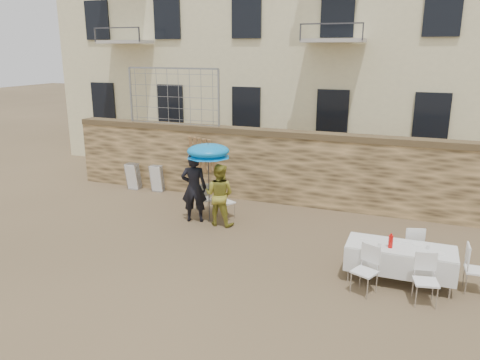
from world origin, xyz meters
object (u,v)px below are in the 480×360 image
(soda_bottle, at_px, (391,242))
(chair_stack_right, at_px, (158,178))
(chair_stack_left, at_px, (135,175))
(table_chair_back, at_px, (412,246))
(umbrella, at_px, (208,153))
(table_chair_front_left, at_px, (365,271))
(table_chair_front_right, at_px, (426,281))
(couple_chair_left, at_px, (203,199))
(table_chair_side, at_px, (476,269))
(banquet_table, at_px, (401,248))
(man_suit, at_px, (194,188))
(couple_chair_right, at_px, (226,201))
(woman_dress, at_px, (219,195))

(soda_bottle, distance_m, chair_stack_right, 8.59)
(chair_stack_left, bearing_deg, table_chair_back, -18.25)
(umbrella, relative_size, chair_stack_left, 2.21)
(table_chair_front_left, relative_size, table_chair_front_right, 1.00)
(umbrella, xyz_separation_m, soda_bottle, (4.85, -1.89, -1.02))
(table_chair_front_right, height_order, chair_stack_right, table_chair_front_right)
(couple_chair_left, xyz_separation_m, table_chair_side, (6.85, -2.09, 0.00))
(banquet_table, bearing_deg, man_suit, 163.25)
(banquet_table, height_order, chair_stack_left, chair_stack_left)
(soda_bottle, bearing_deg, table_chair_side, 8.88)
(couple_chair_right, relative_size, banquet_table, 0.46)
(soda_bottle, bearing_deg, couple_chair_right, 152.77)
(umbrella, distance_m, table_chair_front_right, 6.25)
(woman_dress, height_order, chair_stack_left, woman_dress)
(couple_chair_left, height_order, soda_bottle, soda_bottle)
(umbrella, relative_size, chair_stack_right, 2.21)
(man_suit, xyz_separation_m, soda_bottle, (5.25, -1.79, -0.05))
(table_chair_side, distance_m, chair_stack_left, 10.78)
(woman_dress, bearing_deg, table_chair_front_left, 149.95)
(table_chair_back, relative_size, chair_stack_right, 1.04)
(man_suit, xyz_separation_m, umbrella, (0.40, 0.10, 0.97))
(woman_dress, bearing_deg, man_suit, 0.21)
(umbrella, distance_m, table_chair_side, 6.80)
(chair_stack_right, bearing_deg, couple_chair_left, -33.03)
(table_chair_side, xyz_separation_m, chair_stack_right, (-9.24, 3.65, -0.02))
(man_suit, height_order, table_chair_front_left, man_suit)
(man_suit, height_order, soda_bottle, man_suit)
(umbrella, xyz_separation_m, chair_stack_right, (-2.80, 2.01, -1.46))
(table_chair_front_left, bearing_deg, soda_bottle, 80.10)
(couple_chair_left, distance_m, table_chair_front_left, 5.67)
(table_chair_front_right, bearing_deg, couple_chair_left, 142.19)
(woman_dress, height_order, table_chair_back, woman_dress)
(banquet_table, relative_size, chair_stack_left, 2.28)
(umbrella, xyz_separation_m, table_chair_front_right, (5.55, -2.49, -1.44))
(man_suit, relative_size, table_chair_front_left, 1.99)
(table_chair_front_right, bearing_deg, man_suit, 146.61)
(woman_dress, xyz_separation_m, couple_chair_left, (-0.75, 0.55, -0.36))
(couple_chair_right, relative_size, soda_bottle, 3.69)
(woman_dress, distance_m, table_chair_front_left, 4.75)
(table_chair_side, bearing_deg, soda_bottle, 96.02)
(couple_chair_right, distance_m, table_chair_front_right, 6.01)
(couple_chair_left, bearing_deg, umbrella, 91.84)
(table_chair_front_left, bearing_deg, woman_dress, 173.53)
(table_chair_front_right, distance_m, table_chair_side, 1.24)
(soda_bottle, bearing_deg, umbrella, 158.70)
(banquet_table, xyz_separation_m, chair_stack_right, (-7.84, 3.75, -0.27))
(couple_chair_left, relative_size, couple_chair_right, 1.00)
(man_suit, distance_m, table_chair_front_right, 6.42)
(umbrella, relative_size, banquet_table, 0.97)
(umbrella, xyz_separation_m, couple_chair_left, (-0.40, 0.45, -1.44))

